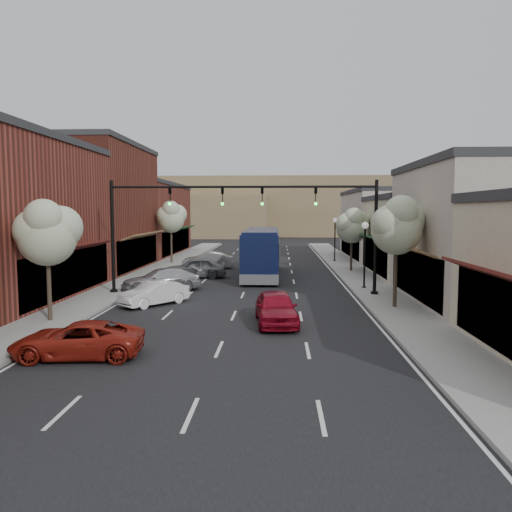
# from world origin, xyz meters

# --- Properties ---
(ground) EXTENTS (160.00, 160.00, 0.00)m
(ground) POSITION_xyz_m (0.00, 0.00, 0.00)
(ground) COLOR black
(ground) RESTS_ON ground
(sidewalk_left) EXTENTS (2.80, 73.00, 0.15)m
(sidewalk_left) POSITION_xyz_m (-8.40, 18.50, 0.07)
(sidewalk_left) COLOR gray
(sidewalk_left) RESTS_ON ground
(sidewalk_right) EXTENTS (2.80, 73.00, 0.15)m
(sidewalk_right) POSITION_xyz_m (8.40, 18.50, 0.07)
(sidewalk_right) COLOR gray
(sidewalk_right) RESTS_ON ground
(curb_left) EXTENTS (0.25, 73.00, 0.17)m
(curb_left) POSITION_xyz_m (-7.00, 18.50, 0.07)
(curb_left) COLOR gray
(curb_left) RESTS_ON ground
(curb_right) EXTENTS (0.25, 73.00, 0.17)m
(curb_right) POSITION_xyz_m (7.00, 18.50, 0.07)
(curb_right) COLOR gray
(curb_right) RESTS_ON ground
(bldg_left_midfar) EXTENTS (10.14, 14.10, 10.90)m
(bldg_left_midfar) POSITION_xyz_m (-14.24, 20.00, 5.40)
(bldg_left_midfar) COLOR maroon
(bldg_left_midfar) RESTS_ON ground
(bldg_left_far) EXTENTS (10.14, 18.10, 8.40)m
(bldg_left_far) POSITION_xyz_m (-14.22, 36.00, 4.16)
(bldg_left_far) COLOR brown
(bldg_left_far) RESTS_ON ground
(bldg_right_midnear) EXTENTS (9.14, 12.10, 7.90)m
(bldg_right_midnear) POSITION_xyz_m (13.72, 6.00, 3.91)
(bldg_right_midnear) COLOR #BDAFA2
(bldg_right_midnear) RESTS_ON ground
(bldg_right_midfar) EXTENTS (9.14, 12.10, 6.40)m
(bldg_right_midfar) POSITION_xyz_m (13.70, 18.00, 3.17)
(bldg_right_midfar) COLOR beige
(bldg_right_midfar) RESTS_ON ground
(bldg_right_far) EXTENTS (9.14, 16.10, 7.40)m
(bldg_right_far) POSITION_xyz_m (13.71, 32.00, 3.66)
(bldg_right_far) COLOR #BDAFA2
(bldg_right_far) RESTS_ON ground
(hill_far) EXTENTS (120.00, 30.00, 12.00)m
(hill_far) POSITION_xyz_m (0.00, 90.00, 6.00)
(hill_far) COLOR #7A6647
(hill_far) RESTS_ON ground
(hill_near) EXTENTS (50.00, 20.00, 8.00)m
(hill_near) POSITION_xyz_m (-25.00, 78.00, 4.00)
(hill_near) COLOR #7A6647
(hill_near) RESTS_ON ground
(signal_mast_right) EXTENTS (8.22, 0.46, 7.00)m
(signal_mast_right) POSITION_xyz_m (5.62, 8.00, 4.62)
(signal_mast_right) COLOR black
(signal_mast_right) RESTS_ON ground
(signal_mast_left) EXTENTS (8.22, 0.46, 7.00)m
(signal_mast_left) POSITION_xyz_m (-5.62, 8.00, 4.62)
(signal_mast_left) COLOR black
(signal_mast_left) RESTS_ON ground
(tree_right_near) EXTENTS (2.85, 2.65, 5.95)m
(tree_right_near) POSITION_xyz_m (8.35, 3.94, 4.45)
(tree_right_near) COLOR #47382B
(tree_right_near) RESTS_ON ground
(tree_right_far) EXTENTS (2.85, 2.65, 5.43)m
(tree_right_far) POSITION_xyz_m (8.35, 19.94, 3.99)
(tree_right_far) COLOR #47382B
(tree_right_far) RESTS_ON ground
(tree_left_near) EXTENTS (2.85, 2.65, 5.69)m
(tree_left_near) POSITION_xyz_m (-8.25, -0.06, 4.22)
(tree_left_near) COLOR #47382B
(tree_left_near) RESTS_ON ground
(tree_left_far) EXTENTS (2.85, 2.65, 6.13)m
(tree_left_far) POSITION_xyz_m (-8.25, 25.94, 4.60)
(tree_left_far) COLOR #47382B
(tree_left_far) RESTS_ON ground
(lamp_post_near) EXTENTS (0.44, 0.44, 4.44)m
(lamp_post_near) POSITION_xyz_m (7.80, 10.50, 3.01)
(lamp_post_near) COLOR black
(lamp_post_near) RESTS_ON ground
(lamp_post_far) EXTENTS (0.44, 0.44, 4.44)m
(lamp_post_far) POSITION_xyz_m (7.80, 28.00, 3.01)
(lamp_post_far) COLOR black
(lamp_post_far) RESTS_ON ground
(coach_bus) EXTENTS (2.72, 12.14, 3.71)m
(coach_bus) POSITION_xyz_m (0.88, 17.01, 1.93)
(coach_bus) COLOR #0D1435
(coach_bus) RESTS_ON ground
(red_hatchback) EXTENTS (2.21, 4.62, 1.52)m
(red_hatchback) POSITION_xyz_m (2.10, 0.27, 0.76)
(red_hatchback) COLOR maroon
(red_hatchback) RESTS_ON ground
(parked_car_a) EXTENTS (4.73, 2.51, 1.27)m
(parked_car_a) POSITION_xyz_m (-4.85, -5.26, 0.63)
(parked_car_a) COLOR maroon
(parked_car_a) RESTS_ON ground
(parked_car_b) EXTENTS (3.57, 3.97, 1.31)m
(parked_car_b) POSITION_xyz_m (-4.61, 4.56, 0.65)
(parked_car_b) COLOR white
(parked_car_b) RESTS_ON ground
(parked_car_c) EXTENTS (5.46, 3.89, 1.47)m
(parked_car_c) POSITION_xyz_m (-5.35, 9.35, 0.73)
(parked_car_c) COLOR #A3A3A8
(parked_car_c) RESTS_ON ground
(parked_car_d) EXTENTS (4.91, 2.46, 1.61)m
(parked_car_d) POSITION_xyz_m (-4.20, 15.71, 0.80)
(parked_car_d) COLOR slate
(parked_car_d) RESTS_ON ground
(parked_car_e) EXTENTS (4.65, 1.98, 1.49)m
(parked_car_e) POSITION_xyz_m (-4.20, 22.09, 0.75)
(parked_car_e) COLOR #A6A6AC
(parked_car_e) RESTS_ON ground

